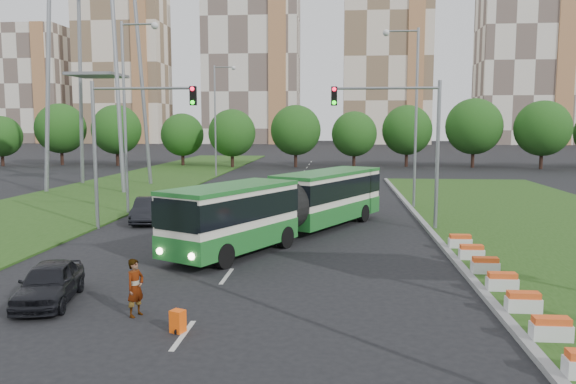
# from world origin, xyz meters

# --- Properties ---
(ground) EXTENTS (360.00, 360.00, 0.00)m
(ground) POSITION_xyz_m (0.00, 0.00, 0.00)
(ground) COLOR black
(ground) RESTS_ON ground
(median_kerb) EXTENTS (0.30, 60.00, 0.18)m
(median_kerb) POSITION_xyz_m (6.05, 8.00, 0.09)
(median_kerb) COLOR gray
(median_kerb) RESTS_ON ground
(left_verge) EXTENTS (12.00, 110.00, 0.10)m
(left_verge) POSITION_xyz_m (-18.00, 25.00, 0.05)
(left_verge) COLOR #224614
(left_verge) RESTS_ON ground
(lane_markings) EXTENTS (0.20, 100.00, 0.01)m
(lane_markings) POSITION_xyz_m (-3.00, 20.00, 0.00)
(lane_markings) COLOR beige
(lane_markings) RESTS_ON ground
(flower_planters) EXTENTS (1.10, 13.70, 0.60)m
(flower_planters) POSITION_xyz_m (6.70, -1.40, 0.45)
(flower_planters) COLOR silver
(flower_planters) RESTS_ON grass_median
(traffic_mast_median) EXTENTS (5.76, 0.32, 8.00)m
(traffic_mast_median) POSITION_xyz_m (4.78, 10.00, 5.35)
(traffic_mast_median) COLOR gray
(traffic_mast_median) RESTS_ON ground
(traffic_mast_left) EXTENTS (5.76, 0.32, 8.00)m
(traffic_mast_left) POSITION_xyz_m (-10.38, 9.00, 5.35)
(traffic_mast_left) COLOR gray
(traffic_mast_left) RESTS_ON ground
(street_lamps) EXTENTS (36.00, 60.00, 12.00)m
(street_lamps) POSITION_xyz_m (-3.00, 10.00, 6.00)
(street_lamps) COLOR gray
(street_lamps) RESTS_ON ground
(tree_line) EXTENTS (120.00, 8.00, 9.00)m
(tree_line) POSITION_xyz_m (10.00, 55.00, 4.50)
(tree_line) COLOR #194412
(tree_line) RESTS_ON ground
(apartment_tower_west) EXTENTS (26.00, 15.00, 48.00)m
(apartment_tower_west) POSITION_xyz_m (-65.00, 150.00, 24.00)
(apartment_tower_west) COLOR beige
(apartment_tower_west) RESTS_ON ground
(apartment_tower_cwest) EXTENTS (28.00, 15.00, 52.00)m
(apartment_tower_cwest) POSITION_xyz_m (-25.00, 150.00, 26.00)
(apartment_tower_cwest) COLOR silver
(apartment_tower_cwest) RESTS_ON ground
(apartment_tower_ceast) EXTENTS (25.00, 15.00, 50.00)m
(apartment_tower_ceast) POSITION_xyz_m (15.00, 150.00, 25.00)
(apartment_tower_ceast) COLOR beige
(apartment_tower_ceast) RESTS_ON ground
(apartment_tower_east) EXTENTS (27.00, 15.00, 47.00)m
(apartment_tower_east) POSITION_xyz_m (55.00, 150.00, 23.50)
(apartment_tower_east) COLOR silver
(apartment_tower_east) RESTS_ON ground
(midrise_west) EXTENTS (22.00, 14.00, 36.00)m
(midrise_west) POSITION_xyz_m (-95.00, 150.00, 18.00)
(midrise_west) COLOR silver
(midrise_west) RESTS_ON ground
(articulated_bus) EXTENTS (2.55, 16.33, 2.69)m
(articulated_bus) POSITION_xyz_m (-1.58, 7.65, 1.65)
(articulated_bus) COLOR silver
(articulated_bus) RESTS_ON ground
(car_left_near) EXTENTS (2.34, 4.12, 1.32)m
(car_left_near) POSITION_xyz_m (-8.04, -3.62, 0.66)
(car_left_near) COLOR black
(car_left_near) RESTS_ON ground
(car_left_far) EXTENTS (2.21, 4.57, 1.45)m
(car_left_far) POSITION_xyz_m (-9.86, 11.26, 0.72)
(car_left_far) COLOR black
(car_left_far) RESTS_ON ground
(pedestrian) EXTENTS (0.64, 0.75, 1.74)m
(pedestrian) POSITION_xyz_m (-4.82, -4.60, 0.87)
(pedestrian) COLOR gray
(pedestrian) RESTS_ON ground
(shopping_trolley) EXTENTS (0.36, 0.38, 0.62)m
(shopping_trolley) POSITION_xyz_m (-3.20, -5.79, 0.31)
(shopping_trolley) COLOR #FF560D
(shopping_trolley) RESTS_ON ground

